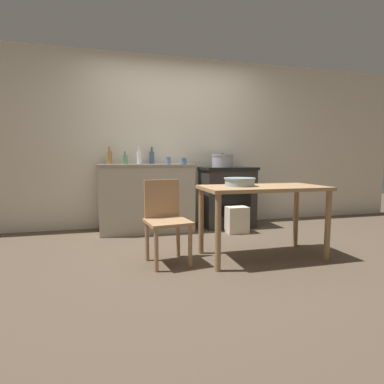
{
  "coord_description": "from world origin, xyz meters",
  "views": [
    {
      "loc": [
        -0.91,
        -3.01,
        1.0
      ],
      "look_at": [
        0.0,
        0.5,
        0.62
      ],
      "focal_mm": 28.0,
      "sensor_mm": 36.0,
      "label": 1
    }
  ],
  "objects_px": {
    "mixing_bowl_large": "(240,181)",
    "cup_center_right": "(168,161)",
    "chair": "(166,218)",
    "bottle_far_left": "(125,159)",
    "cup_center": "(183,161)",
    "bottle_left": "(109,157)",
    "stock_pot": "(222,161)",
    "bottle_mid_left": "(139,158)",
    "bottle_center_left": "(152,157)",
    "stove": "(227,196)",
    "work_table": "(263,196)",
    "flour_sack": "(237,220)"
  },
  "relations": [
    {
      "from": "flour_sack",
      "to": "cup_center_right",
      "type": "bearing_deg",
      "value": 159.11
    },
    {
      "from": "chair",
      "to": "cup_center_right",
      "type": "bearing_deg",
      "value": 70.42
    },
    {
      "from": "stock_pot",
      "to": "bottle_left",
      "type": "xyz_separation_m",
      "value": [
        -1.64,
        0.15,
        0.05
      ]
    },
    {
      "from": "stock_pot",
      "to": "cup_center_right",
      "type": "xyz_separation_m",
      "value": [
        -0.85,
        -0.13,
        0.01
      ]
    },
    {
      "from": "bottle_left",
      "to": "cup_center",
      "type": "bearing_deg",
      "value": -20.73
    },
    {
      "from": "stove",
      "to": "stock_pot",
      "type": "distance_m",
      "value": 0.55
    },
    {
      "from": "stock_pot",
      "to": "cup_center_right",
      "type": "distance_m",
      "value": 0.86
    },
    {
      "from": "bottle_far_left",
      "to": "bottle_mid_left",
      "type": "bearing_deg",
      "value": -17.36
    },
    {
      "from": "stock_pot",
      "to": "bottle_mid_left",
      "type": "relative_size",
      "value": 1.38
    },
    {
      "from": "bottle_center_left",
      "to": "stove",
      "type": "bearing_deg",
      "value": -10.48
    },
    {
      "from": "bottle_far_left",
      "to": "cup_center",
      "type": "distance_m",
      "value": 0.83
    },
    {
      "from": "chair",
      "to": "cup_center",
      "type": "xyz_separation_m",
      "value": [
        0.45,
        1.17,
        0.55
      ]
    },
    {
      "from": "chair",
      "to": "bottle_center_left",
      "type": "height_order",
      "value": "bottle_center_left"
    },
    {
      "from": "mixing_bowl_large",
      "to": "cup_center",
      "type": "height_order",
      "value": "cup_center"
    },
    {
      "from": "work_table",
      "to": "mixing_bowl_large",
      "type": "relative_size",
      "value": 3.88
    },
    {
      "from": "stove",
      "to": "bottle_far_left",
      "type": "relative_size",
      "value": 5.08
    },
    {
      "from": "chair",
      "to": "stock_pot",
      "type": "height_order",
      "value": "stock_pot"
    },
    {
      "from": "stove",
      "to": "work_table",
      "type": "distance_m",
      "value": 1.53
    },
    {
      "from": "stove",
      "to": "stock_pot",
      "type": "height_order",
      "value": "stock_pot"
    },
    {
      "from": "chair",
      "to": "mixing_bowl_large",
      "type": "distance_m",
      "value": 0.84
    },
    {
      "from": "mixing_bowl_large",
      "to": "cup_center_right",
      "type": "bearing_deg",
      "value": 110.95
    },
    {
      "from": "stove",
      "to": "bottle_mid_left",
      "type": "relative_size",
      "value": 3.82
    },
    {
      "from": "chair",
      "to": "cup_center_right",
      "type": "relative_size",
      "value": 8.22
    },
    {
      "from": "flour_sack",
      "to": "stock_pot",
      "type": "height_order",
      "value": "stock_pot"
    },
    {
      "from": "bottle_center_left",
      "to": "cup_center_right",
      "type": "xyz_separation_m",
      "value": [
        0.19,
        -0.34,
        -0.05
      ]
    },
    {
      "from": "bottle_mid_left",
      "to": "work_table",
      "type": "bearing_deg",
      "value": -53.74
    },
    {
      "from": "work_table",
      "to": "stock_pot",
      "type": "distance_m",
      "value": 1.55
    },
    {
      "from": "bottle_far_left",
      "to": "cup_center_right",
      "type": "distance_m",
      "value": 0.62
    },
    {
      "from": "mixing_bowl_large",
      "to": "cup_center_right",
      "type": "distance_m",
      "value": 1.42
    },
    {
      "from": "work_table",
      "to": "chair",
      "type": "relative_size",
      "value": 1.54
    },
    {
      "from": "flour_sack",
      "to": "cup_center",
      "type": "height_order",
      "value": "cup_center"
    },
    {
      "from": "flour_sack",
      "to": "stove",
      "type": "bearing_deg",
      "value": 86.46
    },
    {
      "from": "bottle_far_left",
      "to": "bottle_mid_left",
      "type": "xyz_separation_m",
      "value": [
        0.19,
        -0.06,
        0.02
      ]
    },
    {
      "from": "work_table",
      "to": "bottle_left",
      "type": "xyz_separation_m",
      "value": [
        -1.53,
        1.65,
        0.41
      ]
    },
    {
      "from": "bottle_far_left",
      "to": "bottle_mid_left",
      "type": "relative_size",
      "value": 0.75
    },
    {
      "from": "bottle_mid_left",
      "to": "chair",
      "type": "bearing_deg",
      "value": -84.66
    },
    {
      "from": "chair",
      "to": "cup_center",
      "type": "relative_size",
      "value": 9.27
    },
    {
      "from": "stove",
      "to": "flour_sack",
      "type": "xyz_separation_m",
      "value": [
        -0.03,
        -0.48,
        -0.27
      ]
    },
    {
      "from": "stove",
      "to": "cup_center",
      "type": "height_order",
      "value": "cup_center"
    },
    {
      "from": "bottle_center_left",
      "to": "bottle_far_left",
      "type": "bearing_deg",
      "value": -162.26
    },
    {
      "from": "bottle_far_left",
      "to": "cup_center",
      "type": "height_order",
      "value": "bottle_far_left"
    },
    {
      "from": "work_table",
      "to": "bottle_left",
      "type": "bearing_deg",
      "value": 132.74
    },
    {
      "from": "stove",
      "to": "cup_center_right",
      "type": "distance_m",
      "value": 1.08
    },
    {
      "from": "stove",
      "to": "chair",
      "type": "distance_m",
      "value": 1.83
    },
    {
      "from": "flour_sack",
      "to": "bottle_far_left",
      "type": "xyz_separation_m",
      "value": [
        -1.48,
        0.56,
        0.84
      ]
    },
    {
      "from": "cup_center_right",
      "to": "cup_center",
      "type": "bearing_deg",
      "value": -26.43
    },
    {
      "from": "chair",
      "to": "stock_pot",
      "type": "xyz_separation_m",
      "value": [
        1.1,
        1.39,
        0.56
      ]
    },
    {
      "from": "bottle_mid_left",
      "to": "cup_center_right",
      "type": "distance_m",
      "value": 0.42
    },
    {
      "from": "stove",
      "to": "chair",
      "type": "bearing_deg",
      "value": -130.1
    },
    {
      "from": "mixing_bowl_large",
      "to": "bottle_left",
      "type": "height_order",
      "value": "bottle_left"
    }
  ]
}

